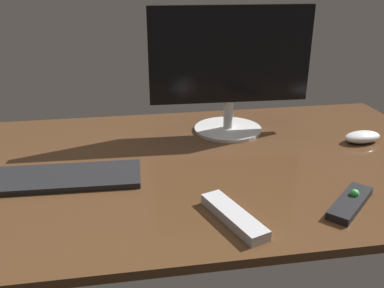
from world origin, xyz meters
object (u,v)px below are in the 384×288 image
object	(u,v)px
monitor	(230,66)
tv_remote	(234,216)
media_remote	(350,202)
computer_mouse	(362,137)
keyboard	(60,178)

from	to	relation	value
monitor	tv_remote	world-z (taller)	monitor
media_remote	computer_mouse	bearing A→B (deg)	13.46
keyboard	tv_remote	world-z (taller)	tv_remote
tv_remote	monitor	bearing A→B (deg)	147.76
monitor	tv_remote	size ratio (longest dim) A/B	2.63
monitor	keyboard	world-z (taller)	monitor
keyboard	media_remote	world-z (taller)	media_remote
keyboard	media_remote	size ratio (longest dim) A/B	2.51
computer_mouse	media_remote	size ratio (longest dim) A/B	0.74
media_remote	tv_remote	bearing A→B (deg)	139.90
keyboard	media_remote	distance (cm)	68.52
keyboard	tv_remote	distance (cm)	44.96
keyboard	computer_mouse	world-z (taller)	computer_mouse
keyboard	monitor	bearing A→B (deg)	30.55
computer_mouse	monitor	bearing A→B (deg)	148.68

